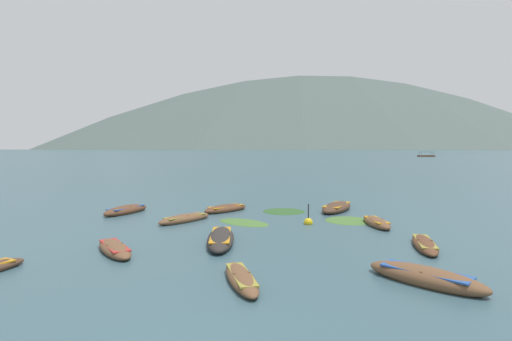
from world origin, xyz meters
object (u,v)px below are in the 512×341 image
at_px(rowboat_0, 115,249).
at_px(rowboat_2, 337,207).
at_px(rowboat_9, 376,223).
at_px(rowboat_8, 425,277).
at_px(rowboat_3, 221,239).
at_px(ferry_0, 426,156).
at_px(rowboat_10, 241,278).
at_px(mooring_buoy, 308,222).
at_px(rowboat_5, 126,210).
at_px(rowboat_1, 425,244).
at_px(rowboat_7, 226,209).
at_px(rowboat_4, 185,219).

relative_size(rowboat_0, rowboat_2, 0.71).
bearing_deg(rowboat_9, rowboat_8, -94.04).
height_order(rowboat_3, ferry_0, ferry_0).
height_order(rowboat_10, mooring_buoy, mooring_buoy).
xyz_separation_m(rowboat_5, mooring_buoy, (11.24, -2.63, -0.08)).
xyz_separation_m(rowboat_8, rowboat_9, (0.61, 8.64, -0.03)).
height_order(rowboat_1, rowboat_7, rowboat_7).
relative_size(rowboat_5, mooring_buoy, 3.03).
distance_m(rowboat_8, rowboat_10, 5.58).
distance_m(rowboat_3, rowboat_8, 8.28).
distance_m(rowboat_2, rowboat_3, 10.92).
distance_m(rowboat_10, mooring_buoy, 9.52).
bearing_deg(rowboat_8, ferry_0, 70.03).
bearing_deg(rowboat_4, rowboat_7, 63.94).
relative_size(rowboat_10, mooring_buoy, 2.58).
height_order(rowboat_7, mooring_buoy, mooring_buoy).
bearing_deg(rowboat_10, rowboat_3, 106.67).
xyz_separation_m(rowboat_5, ferry_0, (76.96, 161.27, 0.25)).
bearing_deg(rowboat_10, rowboat_7, 100.77).
distance_m(rowboat_7, rowboat_8, 14.95).
bearing_deg(ferry_0, rowboat_9, -110.75).
height_order(rowboat_1, rowboat_4, rowboat_4).
bearing_deg(rowboat_8, rowboat_9, 85.96).
distance_m(rowboat_4, rowboat_10, 10.27).
height_order(rowboat_8, mooring_buoy, mooring_buoy).
bearing_deg(rowboat_7, rowboat_8, -57.50).
distance_m(rowboat_1, ferry_0, 179.23).
bearing_deg(rowboat_7, rowboat_10, -79.23).
relative_size(rowboat_8, mooring_buoy, 2.75).
bearing_deg(rowboat_1, rowboat_10, -146.88).
bearing_deg(rowboat_1, rowboat_7, 138.85).
height_order(rowboat_2, rowboat_3, rowboat_2).
bearing_deg(rowboat_3, rowboat_1, -1.05).
bearing_deg(rowboat_3, rowboat_7, 97.21).
height_order(rowboat_1, rowboat_5, rowboat_5).
height_order(rowboat_2, rowboat_4, rowboat_2).
bearing_deg(rowboat_2, rowboat_7, -173.56).
bearing_deg(rowboat_7, rowboat_1, -41.15).
bearing_deg(rowboat_0, rowboat_10, -29.23).
bearing_deg(rowboat_4, ferry_0, 66.09).
bearing_deg(rowboat_0, rowboat_8, -13.59).
bearing_deg(rowboat_8, rowboat_2, 93.46).
relative_size(ferry_0, mooring_buoy, 6.29).
bearing_deg(rowboat_8, rowboat_5, 141.15).
bearing_deg(rowboat_0, rowboat_4, 80.04).
height_order(rowboat_3, rowboat_10, rowboat_3).
height_order(rowboat_2, rowboat_7, rowboat_2).
height_order(rowboat_1, rowboat_10, rowboat_1).
relative_size(rowboat_1, rowboat_3, 0.80).
distance_m(rowboat_8, rowboat_9, 8.67).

